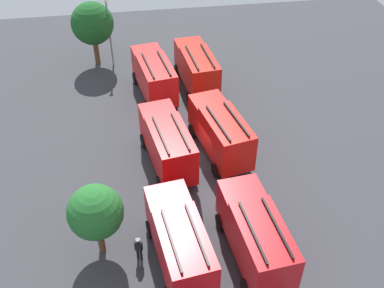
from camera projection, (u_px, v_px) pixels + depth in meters
The scene contains 13 objects.
ground_plane at pixel (192, 158), 34.30m from camera, with size 55.70×55.70×0.00m, color #38383D.
fire_truck_0 at pixel (255, 234), 25.98m from camera, with size 7.41×3.34×3.88m.
fire_truck_1 at pixel (220, 131), 33.40m from camera, with size 7.54×3.89×3.88m.
fire_truck_2 at pixel (196, 67), 40.50m from camera, with size 7.41×3.35×3.88m.
fire_truck_3 at pixel (179, 241), 25.59m from camera, with size 7.46×3.53×3.88m.
fire_truck_4 at pixel (167, 142), 32.37m from camera, with size 7.50×3.69×3.88m.
fire_truck_5 at pixel (154, 75), 39.50m from camera, with size 7.50×3.67×3.88m.
firefighter_0 at pixel (139, 248), 26.63m from camera, with size 0.41×0.48×1.78m.
firefighter_1 at pixel (191, 108), 37.58m from camera, with size 0.46×0.32×1.83m.
tree_0 at pixel (95, 212), 25.62m from camera, with size 3.24×3.24×5.02m.
tree_1 at pixel (92, 24), 42.77m from camera, with size 4.02×4.02×6.23m.
traffic_cone_0 at pixel (247, 151), 34.42m from camera, with size 0.51×0.51×0.73m, color #F2600C.
lamppost at pixel (109, 28), 42.66m from camera, with size 0.36×0.36×6.75m.
Camera 1 is at (-25.48, 3.89, 22.65)m, focal length 42.57 mm.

